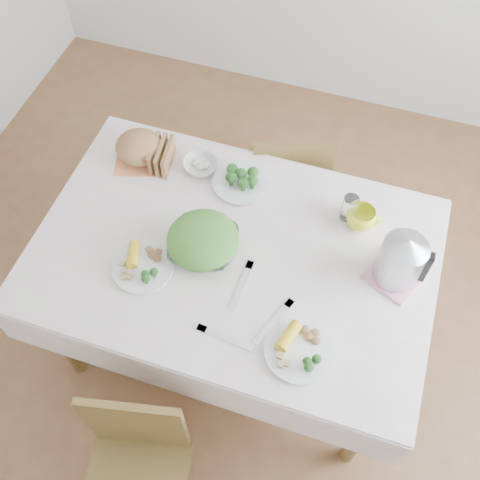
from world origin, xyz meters
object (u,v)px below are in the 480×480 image
(dinner_plate_left, at_px, (143,267))
(electric_kettle, at_px, (401,259))
(yellow_mug, at_px, (361,218))
(chair_far, at_px, (288,169))
(dinner_plate_right, at_px, (299,351))
(dining_table, at_px, (234,298))
(salad_bowl, at_px, (203,245))

(dinner_plate_left, height_order, electric_kettle, electric_kettle)
(dinner_plate_left, distance_m, yellow_mug, 0.84)
(chair_far, relative_size, dinner_plate_right, 3.40)
(chair_far, xyz_separation_m, dinner_plate_right, (0.30, -1.01, 0.31))
(dining_table, bearing_deg, dinner_plate_left, -148.99)
(chair_far, relative_size, dinner_plate_left, 3.55)
(dinner_plate_right, distance_m, yellow_mug, 0.58)
(dining_table, relative_size, dinner_plate_left, 6.14)
(chair_far, relative_size, salad_bowl, 3.20)
(salad_bowl, bearing_deg, dining_table, 13.38)
(dinner_plate_left, xyz_separation_m, electric_kettle, (0.88, 0.26, 0.11))
(salad_bowl, relative_size, dinner_plate_right, 1.06)
(chair_far, bearing_deg, electric_kettle, 114.01)
(dinner_plate_right, bearing_deg, yellow_mug, 81.48)
(salad_bowl, relative_size, electric_kettle, 1.13)
(salad_bowl, bearing_deg, dinner_plate_left, -140.78)
(electric_kettle, bearing_deg, dining_table, -161.38)
(salad_bowl, distance_m, yellow_mug, 0.61)
(dining_table, xyz_separation_m, chair_far, (0.04, 0.70, 0.09))
(salad_bowl, distance_m, dinner_plate_right, 0.53)
(dinner_plate_right, relative_size, yellow_mug, 2.12)
(dining_table, xyz_separation_m, salad_bowl, (-0.11, -0.03, 0.42))
(dinner_plate_right, xyz_separation_m, yellow_mug, (0.09, 0.58, 0.03))
(chair_far, xyz_separation_m, salad_bowl, (-0.15, -0.73, 0.33))
(salad_bowl, xyz_separation_m, dinner_plate_left, (-0.18, -0.15, -0.02))
(chair_far, height_order, dinner_plate_left, chair_far)
(dinner_plate_right, relative_size, electric_kettle, 1.07)
(salad_bowl, height_order, dinner_plate_right, salad_bowl)
(dining_table, bearing_deg, salad_bowl, -166.62)
(salad_bowl, height_order, yellow_mug, yellow_mug)
(electric_kettle, bearing_deg, salad_bowl, -160.53)
(chair_far, bearing_deg, salad_bowl, 61.06)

